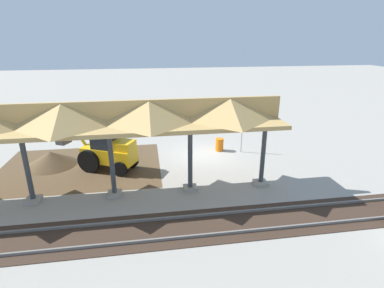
% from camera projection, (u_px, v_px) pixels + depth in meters
% --- Properties ---
extents(ground_plane, '(120.00, 120.00, 0.00)m').
position_uv_depth(ground_plane, '(203.00, 155.00, 20.54)').
color(ground_plane, '#9E998E').
extents(dirt_work_zone, '(9.74, 7.00, 0.01)m').
position_uv_depth(dirt_work_zone, '(81.00, 167.00, 18.66)').
color(dirt_work_zone, brown).
rests_on(dirt_work_zone, ground).
extents(platform_canopy, '(24.64, 3.20, 4.90)m').
position_uv_depth(platform_canopy, '(17.00, 120.00, 13.34)').
color(platform_canopy, '#9E998E').
rests_on(platform_canopy, ground).
extents(rail_tracks, '(60.00, 2.58, 0.15)m').
position_uv_depth(rail_tracks, '(238.00, 223.00, 13.05)').
color(rail_tracks, slate).
rests_on(rail_tracks, ground).
extents(stop_sign, '(0.74, 0.23, 2.54)m').
position_uv_depth(stop_sign, '(242.00, 127.00, 20.48)').
color(stop_sign, gray).
rests_on(stop_sign, ground).
extents(backhoe, '(5.05, 3.29, 2.82)m').
position_uv_depth(backhoe, '(107.00, 150.00, 17.97)').
color(backhoe, '#EAB214').
rests_on(backhoe, ground).
extents(dirt_mound, '(6.29, 6.29, 1.79)m').
position_uv_depth(dirt_mound, '(52.00, 165.00, 18.97)').
color(dirt_mound, brown).
rests_on(dirt_mound, ground).
extents(traffic_barrel, '(0.56, 0.56, 0.90)m').
position_uv_depth(traffic_barrel, '(219.00, 145.00, 21.20)').
color(traffic_barrel, orange).
rests_on(traffic_barrel, ground).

